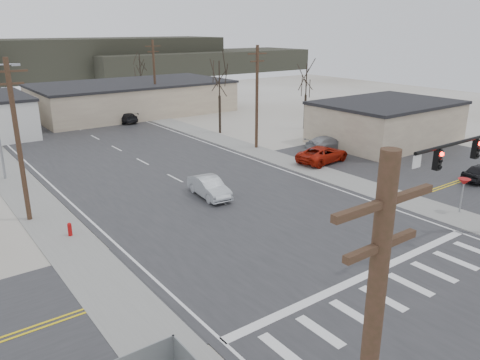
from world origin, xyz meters
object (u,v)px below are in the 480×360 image
at_px(sedan_crossing, 209,187).
at_px(car_far_b, 12,100).
at_px(fire_hydrant, 70,229).
at_px(car_parked_dark_b, 383,140).
at_px(car_parked_silver, 327,143).
at_px(car_parked_red, 323,154).
at_px(car_far_a, 123,117).

bearing_deg(sedan_crossing, car_far_b, 97.48).
height_order(fire_hydrant, sedan_crossing, sedan_crossing).
xyz_separation_m(sedan_crossing, car_parked_dark_b, (22.09, 1.94, 0.01)).
xyz_separation_m(car_far_b, car_parked_dark_b, (24.04, -52.30, 0.10)).
relative_size(sedan_crossing, car_parked_silver, 0.90).
bearing_deg(car_parked_dark_b, car_parked_red, 95.04).
xyz_separation_m(car_parked_red, car_parked_dark_b, (9.05, 0.44, 0.00)).
height_order(car_far_a, car_parked_red, car_parked_red).
bearing_deg(fire_hydrant, sedan_crossing, 4.31).
distance_m(car_far_a, car_parked_silver, 27.34).
relative_size(sedan_crossing, car_far_b, 1.17).
bearing_deg(fire_hydrant, car_parked_dark_b, 4.80).
bearing_deg(car_parked_dark_b, fire_hydrant, 97.03).
bearing_deg(car_far_b, car_parked_dark_b, -76.12).
height_order(fire_hydrant, car_far_a, car_far_a).
relative_size(fire_hydrant, sedan_crossing, 0.20).
xyz_separation_m(car_far_b, car_parked_red, (14.99, -52.74, 0.09)).
height_order(car_far_a, car_parked_dark_b, car_parked_dark_b).
xyz_separation_m(car_parked_dark_b, car_parked_silver, (-5.60, 2.30, -0.04)).
height_order(car_parked_red, car_parked_dark_b, car_parked_dark_b).
bearing_deg(sedan_crossing, fire_hydrant, -170.27).
bearing_deg(car_parked_silver, fire_hydrant, 101.35).
bearing_deg(sedan_crossing, car_parked_silver, 19.84).
height_order(sedan_crossing, car_parked_silver, sedan_crossing).
height_order(car_far_a, car_parked_silver, car_far_a).
relative_size(car_far_b, car_parked_silver, 0.77).
distance_m(car_far_a, car_parked_red, 28.88).
bearing_deg(car_far_b, fire_hydrant, -109.25).
height_order(car_parked_red, car_parked_silver, car_parked_red).
bearing_deg(car_parked_silver, car_parked_red, 129.16).
distance_m(car_parked_red, car_parked_dark_b, 9.06).
bearing_deg(car_parked_red, car_far_a, 7.17).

